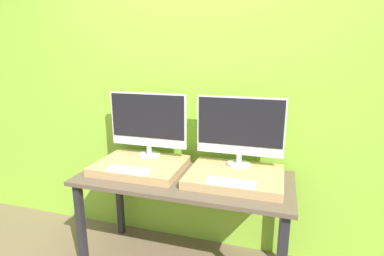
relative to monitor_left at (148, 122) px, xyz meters
The scene contains 8 objects.
wall_back 0.46m from the monitor_left, 29.69° to the left, with size 8.00×0.04×2.60m.
workbench 0.60m from the monitor_left, 28.25° to the right, with size 1.56×0.68×0.77m.
wooden_riser_left 0.35m from the monitor_left, 90.00° to the right, with size 0.66×0.52×0.06m.
monitor_left is the anchor object (origin of this frame).
keyboard_left 0.45m from the monitor_left, 90.00° to the right, with size 0.32×0.11×0.01m.
wooden_riser_right 0.82m from the monitor_left, 12.22° to the right, with size 0.66×0.52×0.06m.
monitor_right 0.74m from the monitor_left, ahead, with size 0.64×0.18×0.52m.
keyboard_right 0.86m from the monitor_left, 25.55° to the right, with size 0.32×0.11×0.01m.
Camera 1 is at (0.65, -1.61, 1.65)m, focal length 28.00 mm.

